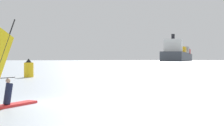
{
  "coord_description": "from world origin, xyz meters",
  "views": [
    {
      "loc": [
        6.48,
        -15.58,
        2.19
      ],
      "look_at": [
        -0.74,
        17.82,
        1.83
      ],
      "focal_mm": 52.48,
      "sensor_mm": 36.0,
      "label": 1
    }
  ],
  "objects": [
    {
      "name": "ground_plane",
      "position": [
        0.0,
        0.0,
        0.0
      ],
      "size": [
        4000.0,
        4000.0,
        0.0
      ],
      "primitive_type": "plane",
      "color": "#9EA8B2"
    },
    {
      "name": "windsurfer",
      "position": [
        -1.49,
        -2.34,
        1.08
      ],
      "size": [
        1.38,
        4.36,
        4.32
      ],
      "rotation": [
        0.0,
        0.0,
        1.33
      ],
      "color": "red",
      "rests_on": "ground_plane"
    },
    {
      "name": "channel_buoy",
      "position": [
        -12.15,
        21.77,
        1.05
      ],
      "size": [
        1.17,
        1.17,
        2.32
      ],
      "color": "yellow",
      "rests_on": "ground_plane"
    },
    {
      "name": "cargo_ship",
      "position": [
        1.72,
        465.24,
        8.71
      ],
      "size": [
        41.7,
        214.19,
        32.87
      ],
      "rotation": [
        0.0,
        0.0,
        1.49
      ],
      "color": "#3F444C",
      "rests_on": "ground_plane"
    }
  ]
}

